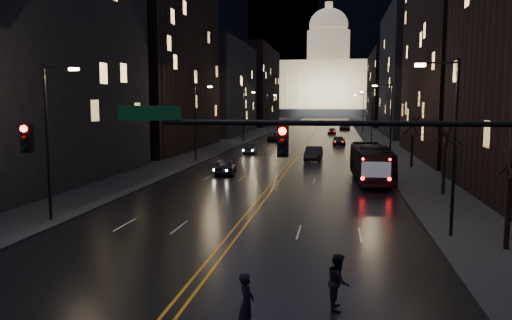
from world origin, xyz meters
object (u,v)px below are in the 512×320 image
at_px(oncoming_car_a, 225,166).
at_px(receding_car_a, 313,154).
at_px(pedestrian_b, 338,281).
at_px(oncoming_car_b, 251,149).
at_px(pedestrian_a, 247,304).
at_px(traffic_signal, 359,158).
at_px(bus, 371,163).

bearing_deg(oncoming_car_a, receding_car_a, -128.88).
bearing_deg(receding_car_a, pedestrian_b, -83.01).
relative_size(oncoming_car_b, receding_car_a, 0.85).
bearing_deg(receding_car_a, pedestrian_a, -86.57).
xyz_separation_m(traffic_signal, bus, (2.31, 28.65, -3.49)).
distance_m(receding_car_a, pedestrian_b, 43.30).
xyz_separation_m(oncoming_car_b, pedestrian_b, (11.58, -49.60, 0.22)).
relative_size(receding_car_a, pedestrian_a, 2.78).
relative_size(traffic_signal, bus, 1.50).
height_order(pedestrian_a, pedestrian_b, pedestrian_b).
xyz_separation_m(traffic_signal, pedestrian_a, (-3.24, -2.00, -4.17)).
distance_m(bus, pedestrian_b, 28.48).
relative_size(pedestrian_a, pedestrian_b, 0.99).
bearing_deg(traffic_signal, pedestrian_a, -148.40).
distance_m(oncoming_car_b, pedestrian_b, 50.93).
xyz_separation_m(pedestrian_a, pedestrian_b, (2.68, 2.32, 0.01)).
xyz_separation_m(traffic_signal, oncoming_car_b, (-12.14, 49.92, -4.38)).
xyz_separation_m(bus, receding_car_a, (-5.71, 14.89, -0.75)).
height_order(traffic_signal, oncoming_car_b, traffic_signal).
bearing_deg(oncoming_car_a, pedestrian_a, 96.10).
bearing_deg(receding_car_a, oncoming_car_b, 147.04).
relative_size(bus, receding_car_a, 2.23).
bearing_deg(pedestrian_a, pedestrian_b, -46.25).
bearing_deg(pedestrian_a, oncoming_car_b, 12.67).
height_order(receding_car_a, pedestrian_b, pedestrian_b).
bearing_deg(pedestrian_b, receding_car_a, 3.51).
height_order(bus, oncoming_car_b, bus).
bearing_deg(bus, traffic_signal, -97.74).
xyz_separation_m(bus, oncoming_car_a, (-13.56, 1.91, -0.83)).
distance_m(oncoming_car_a, oncoming_car_b, 19.38).
bearing_deg(traffic_signal, pedestrian_b, 149.97).
height_order(traffic_signal, pedestrian_a, traffic_signal).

